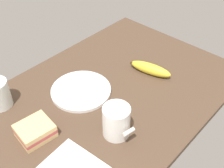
{
  "coord_description": "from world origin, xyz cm",
  "views": [
    {
      "loc": [
        55.24,
        50.28,
        69.06
      ],
      "look_at": [
        0.0,
        0.0,
        5.0
      ],
      "focal_mm": 45.57,
      "sensor_mm": 36.0,
      "label": 1
    }
  ],
  "objects_px": {
    "coffee_mug_black": "(116,121)",
    "banana": "(150,69)",
    "sandwich_main": "(35,131)",
    "plate_of_food": "(81,90)"
  },
  "relations": [
    {
      "from": "plate_of_food",
      "to": "sandwich_main",
      "type": "distance_m",
      "value": 0.23
    },
    {
      "from": "sandwich_main",
      "to": "banana",
      "type": "xyz_separation_m",
      "value": [
        -0.47,
        0.07,
        -0.0
      ]
    },
    {
      "from": "banana",
      "to": "coffee_mug_black",
      "type": "bearing_deg",
      "value": 17.86
    },
    {
      "from": "coffee_mug_black",
      "to": "banana",
      "type": "xyz_separation_m",
      "value": [
        -0.3,
        -0.1,
        -0.03
      ]
    },
    {
      "from": "plate_of_food",
      "to": "sandwich_main",
      "type": "bearing_deg",
      "value": 11.26
    },
    {
      "from": "coffee_mug_black",
      "to": "banana",
      "type": "distance_m",
      "value": 0.32
    },
    {
      "from": "coffee_mug_black",
      "to": "sandwich_main",
      "type": "relative_size",
      "value": 0.95
    },
    {
      "from": "plate_of_food",
      "to": "banana",
      "type": "bearing_deg",
      "value": 154.79
    },
    {
      "from": "sandwich_main",
      "to": "coffee_mug_black",
      "type": "bearing_deg",
      "value": 134.87
    },
    {
      "from": "coffee_mug_black",
      "to": "banana",
      "type": "relative_size",
      "value": 0.63
    }
  ]
}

